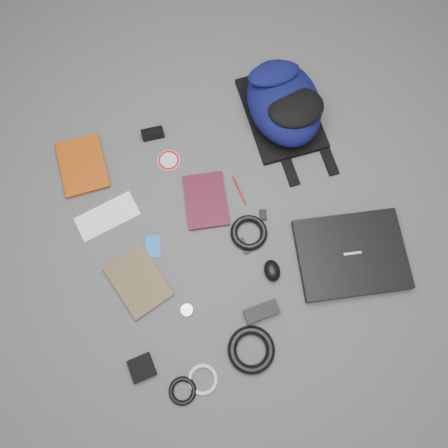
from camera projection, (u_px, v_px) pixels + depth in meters
name	position (u px, v px, depth m)	size (l,w,h in m)	color
ground	(224.00, 226.00, 1.64)	(4.00, 4.00, 0.00)	#4F4F51
backpack	(284.00, 102.00, 1.69)	(0.30, 0.43, 0.18)	#070A33
laptop	(351.00, 254.00, 1.59)	(0.39, 0.30, 0.04)	black
textbook_red	(60.00, 171.00, 1.69)	(0.17, 0.24, 0.03)	#953508
comic_book	(119.00, 295.00, 1.56)	(0.17, 0.23, 0.02)	#AD890C
envelope	(107.00, 216.00, 1.65)	(0.23, 0.11, 0.00)	white
dvd_case	(206.00, 201.00, 1.66)	(0.15, 0.22, 0.02)	#380A17
compact_camera	(153.00, 134.00, 1.73)	(0.09, 0.03, 0.05)	black
sticker_disc	(169.00, 160.00, 1.72)	(0.09, 0.09, 0.00)	silver
pen_teal	(204.00, 195.00, 1.67)	(0.01, 0.01, 0.13)	#0C6570
pen_red	(239.00, 190.00, 1.68)	(0.01, 0.01, 0.12)	#A90D0D
id_badge	(153.00, 247.00, 1.62)	(0.06, 0.09, 0.00)	blue
usb_black	(244.00, 246.00, 1.62)	(0.02, 0.06, 0.01)	black
key_fob	(263.00, 215.00, 1.65)	(0.03, 0.04, 0.01)	black
mouse	(272.00, 271.00, 1.57)	(0.06, 0.08, 0.04)	black
headphone_left	(153.00, 273.00, 1.59)	(0.05, 0.05, 0.01)	#BABABC
headphone_right	(187.00, 310.00, 1.55)	(0.04, 0.04, 0.01)	silver
cable_coil	(249.00, 233.00, 1.62)	(0.14, 0.14, 0.03)	black
power_brick	(261.00, 312.00, 1.54)	(0.12, 0.05, 0.03)	black
power_cord_coil	(251.00, 350.00, 1.50)	(0.16, 0.16, 0.03)	black
pouch	(142.00, 368.00, 1.49)	(0.08, 0.08, 0.02)	black
earbud_coil	(183.00, 391.00, 1.47)	(0.09, 0.09, 0.02)	black
white_cable_coil	(203.00, 379.00, 1.48)	(0.10, 0.10, 0.01)	silver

